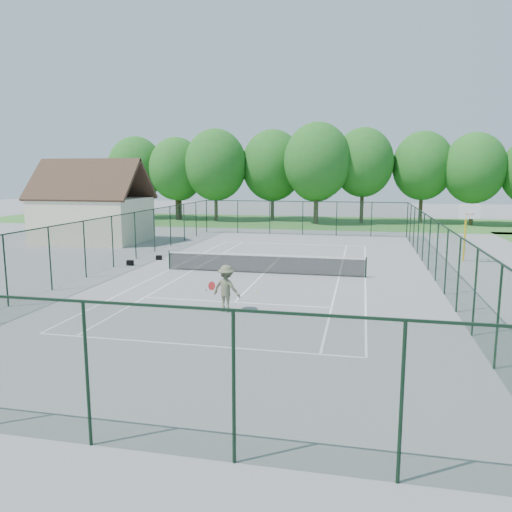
# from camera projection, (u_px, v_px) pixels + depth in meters

# --- Properties ---
(ground) EXTENTS (140.00, 140.00, 0.00)m
(ground) POSITION_uv_depth(u_px,v_px,m) (264.00, 273.00, 27.47)
(ground) COLOR gray
(ground) RESTS_ON ground
(grass_far) EXTENTS (80.00, 16.00, 0.01)m
(grass_far) POSITION_uv_depth(u_px,v_px,m) (315.00, 222.00, 56.42)
(grass_far) COLOR #408132
(grass_far) RESTS_ON ground
(court_lines) EXTENTS (11.05, 23.85, 0.01)m
(court_lines) POSITION_uv_depth(u_px,v_px,m) (264.00, 273.00, 27.47)
(court_lines) COLOR white
(court_lines) RESTS_ON ground
(tennis_net) EXTENTS (11.08, 0.08, 1.10)m
(tennis_net) POSITION_uv_depth(u_px,v_px,m) (264.00, 263.00, 27.38)
(tennis_net) COLOR black
(tennis_net) RESTS_ON ground
(fence_enclosure) EXTENTS (18.05, 36.05, 3.02)m
(fence_enclosure) POSITION_uv_depth(u_px,v_px,m) (264.00, 245.00, 27.22)
(fence_enclosure) COLOR #1E3B26
(fence_enclosure) RESTS_ON ground
(utility_building) EXTENTS (8.60, 6.27, 6.63)m
(utility_building) POSITION_uv_depth(u_px,v_px,m) (92.00, 203.00, 39.92)
(utility_building) COLOR #F0E7C2
(utility_building) RESTS_ON ground
(tree_line_far) EXTENTS (39.40, 6.40, 9.70)m
(tree_line_far) POSITION_uv_depth(u_px,v_px,m) (316.00, 169.00, 55.44)
(tree_line_far) COLOR #443620
(tree_line_far) RESTS_ON ground
(basketball_goal) EXTENTS (1.20, 1.43, 3.65)m
(basketball_goal) POSITION_uv_depth(u_px,v_px,m) (467.00, 221.00, 30.49)
(basketball_goal) COLOR gold
(basketball_goal) RESTS_ON ground
(sports_bag_a) EXTENTS (0.41, 0.26, 0.31)m
(sports_bag_a) POSITION_uv_depth(u_px,v_px,m) (130.00, 263.00, 29.87)
(sports_bag_a) COLOR black
(sports_bag_a) RESTS_ON ground
(sports_bag_b) EXTENTS (0.41, 0.31, 0.29)m
(sports_bag_b) POSITION_uv_depth(u_px,v_px,m) (159.00, 258.00, 31.79)
(sports_bag_b) COLOR black
(sports_bag_b) RESTS_ON ground
(tennis_player) EXTENTS (2.03, 1.02, 1.87)m
(tennis_player) POSITION_uv_depth(u_px,v_px,m) (226.00, 288.00, 19.78)
(tennis_player) COLOR #5D6247
(tennis_player) RESTS_ON ground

